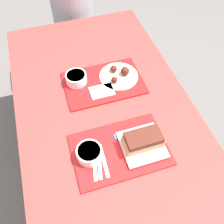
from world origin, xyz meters
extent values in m
plane|color=#605B56|center=(0.00, 0.00, 0.00)|extent=(12.00, 12.00, 0.00)
cube|color=maroon|center=(0.00, 0.00, 0.71)|extent=(0.94, 1.87, 0.04)
cylinder|color=maroon|center=(-0.41, 0.85, 0.35)|extent=(0.07, 0.07, 0.69)
cylinder|color=maroon|center=(0.41, 0.85, 0.35)|extent=(0.07, 0.07, 0.69)
cube|color=maroon|center=(0.00, 1.15, 0.42)|extent=(0.89, 0.28, 0.04)
cylinder|color=maroon|center=(-0.39, 1.15, 0.20)|extent=(0.06, 0.06, 0.40)
cylinder|color=maroon|center=(0.39, 1.15, 0.20)|extent=(0.06, 0.06, 0.40)
cube|color=red|center=(-0.01, -0.19, 0.74)|extent=(0.45, 0.30, 0.01)
cube|color=red|center=(0.04, 0.25, 0.74)|extent=(0.45, 0.30, 0.01)
cylinder|color=white|center=(-0.15, -0.18, 0.77)|extent=(0.12, 0.12, 0.06)
cylinder|color=beige|center=(-0.15, -0.18, 0.80)|extent=(0.11, 0.11, 0.01)
cylinder|color=beige|center=(0.10, -0.21, 0.75)|extent=(0.20, 0.20, 0.01)
cube|color=silver|center=(0.10, -0.21, 0.76)|extent=(0.20, 0.20, 0.01)
cube|color=tan|center=(0.10, -0.21, 0.78)|extent=(0.19, 0.09, 0.05)
cube|color=#4C1E14|center=(0.10, -0.21, 0.82)|extent=(0.17, 0.09, 0.03)
cube|color=white|center=(-0.12, -0.23, 0.75)|extent=(0.05, 0.17, 0.00)
cube|color=white|center=(-0.10, -0.23, 0.75)|extent=(0.02, 0.17, 0.00)
cube|color=white|center=(-0.14, -0.23, 0.75)|extent=(0.05, 0.17, 0.00)
cube|color=teal|center=(0.01, -0.12, 0.75)|extent=(0.04, 0.03, 0.01)
cylinder|color=white|center=(-0.11, 0.30, 0.77)|extent=(0.12, 0.12, 0.06)
cylinder|color=beige|center=(-0.11, 0.30, 0.80)|extent=(0.11, 0.11, 0.01)
cylinder|color=beige|center=(0.14, 0.27, 0.75)|extent=(0.23, 0.23, 0.01)
sphere|color=#4C190F|center=(0.18, 0.27, 0.78)|extent=(0.05, 0.05, 0.05)
sphere|color=#4C190F|center=(0.12, 0.31, 0.77)|extent=(0.04, 0.04, 0.04)
sphere|color=#4C190F|center=(0.10, 0.23, 0.77)|extent=(0.04, 0.04, 0.04)
cube|color=white|center=(0.01, 0.18, 0.75)|extent=(0.13, 0.09, 0.01)
cylinder|color=#9E9EA3|center=(0.04, 1.15, 0.68)|extent=(0.33, 0.33, 0.49)
camera|label=1|loc=(-0.21, -0.72, 1.81)|focal=40.00mm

